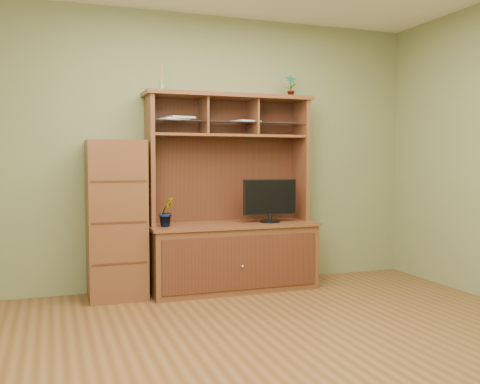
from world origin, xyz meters
name	(u,v)px	position (x,y,z in m)	size (l,w,h in m)	color
room	(291,146)	(0.00, 0.00, 1.35)	(4.54, 4.04, 2.74)	#543418
media_hutch	(232,236)	(0.17, 1.73, 0.52)	(1.66, 0.61, 1.90)	#4A2915
monitor	(270,200)	(0.55, 1.65, 0.87)	(0.53, 0.21, 0.42)	black
orchid_plant	(167,212)	(-0.48, 1.65, 0.79)	(0.15, 0.12, 0.27)	#335F20
top_plant	(290,86)	(0.83, 1.80, 2.02)	(0.12, 0.08, 0.23)	#396B25
reed_diffuser	(162,81)	(-0.49, 1.80, 2.00)	(0.05, 0.05, 0.26)	silver
magazines	(200,120)	(-0.12, 1.81, 1.65)	(1.04, 0.27, 0.04)	silver
side_cabinet	(116,220)	(-0.93, 1.75, 0.72)	(0.51, 0.47, 1.44)	#4A2915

